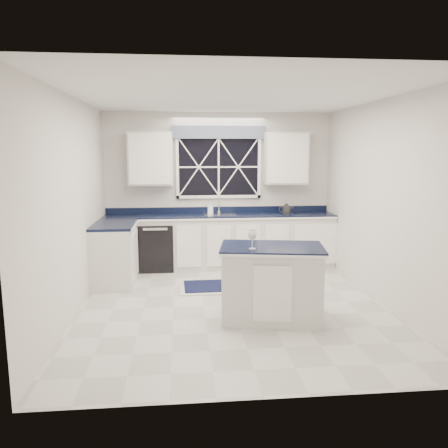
{
  "coord_description": "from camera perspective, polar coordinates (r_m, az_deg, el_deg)",
  "views": [
    {
      "loc": [
        -0.65,
        -5.52,
        2.03
      ],
      "look_at": [
        -0.08,
        0.4,
        1.03
      ],
      "focal_mm": 35.0,
      "sensor_mm": 36.0,
      "label": 1
    }
  ],
  "objects": [
    {
      "name": "soap_bottle",
      "position": [
        7.77,
        -1.77,
        2.2
      ],
      "size": [
        0.1,
        0.11,
        0.2
      ],
      "primitive_type": "imported",
      "rotation": [
        0.0,
        0.0,
        -0.17
      ],
      "color": "silver",
      "rests_on": "countertop"
    },
    {
      "name": "upper_cabinets",
      "position": [
        7.63,
        -0.63,
        8.55
      ],
      "size": [
        3.1,
        0.34,
        0.9
      ],
      "color": "silver",
      "rests_on": "ground"
    },
    {
      "name": "ground",
      "position": [
        5.91,
        1.15,
        -10.54
      ],
      "size": [
        4.5,
        4.5,
        0.0
      ],
      "primitive_type": "plane",
      "color": "beige",
      "rests_on": "ground"
    },
    {
      "name": "dishwasher",
      "position": [
        7.66,
        -8.76,
        -2.81
      ],
      "size": [
        0.6,
        0.58,
        0.82
      ],
      "primitive_type": "cube",
      "color": "black",
      "rests_on": "ground"
    },
    {
      "name": "faucet",
      "position": [
        7.75,
        -0.66,
        2.62
      ],
      "size": [
        0.05,
        0.2,
        0.3
      ],
      "color": "silver",
      "rests_on": "countertop"
    },
    {
      "name": "base_cabinets",
      "position": [
        7.48,
        -2.94,
        -2.68
      ],
      "size": [
        3.99,
        1.6,
        0.9
      ],
      "color": "silver",
      "rests_on": "ground"
    },
    {
      "name": "countertop",
      "position": [
        7.58,
        -0.53,
        1.1
      ],
      "size": [
        3.98,
        0.64,
        0.04
      ],
      "primitive_type": "cube",
      "color": "black",
      "rests_on": "base_cabinets"
    },
    {
      "name": "window",
      "position": [
        7.75,
        -0.7,
        8.05
      ],
      "size": [
        1.65,
        0.09,
        1.26
      ],
      "color": "black",
      "rests_on": "ground"
    },
    {
      "name": "island",
      "position": [
        5.35,
        6.21,
        -7.63
      ],
      "size": [
        1.32,
        0.93,
        0.91
      ],
      "rotation": [
        0.0,
        0.0,
        -0.17
      ],
      "color": "silver",
      "rests_on": "ground"
    },
    {
      "name": "back_wall",
      "position": [
        7.83,
        -0.72,
        4.54
      ],
      "size": [
        4.0,
        0.1,
        2.7
      ],
      "primitive_type": "cube",
      "color": "silver",
      "rests_on": "ground"
    },
    {
      "name": "wine_glass",
      "position": [
        5.03,
        3.72,
        -1.47
      ],
      "size": [
        0.1,
        0.1,
        0.24
      ],
      "color": "silver",
      "rests_on": "island"
    },
    {
      "name": "rug",
      "position": [
        6.67,
        -0.37,
        -8.1
      ],
      "size": [
        1.27,
        0.79,
        0.02
      ],
      "rotation": [
        0.0,
        0.0,
        0.02
      ],
      "color": "beige",
      "rests_on": "ground"
    },
    {
      "name": "kettle",
      "position": [
        7.76,
        8.14,
        2.0
      ],
      "size": [
        0.27,
        0.17,
        0.19
      ],
      "rotation": [
        0.0,
        0.0,
        0.07
      ],
      "color": "#2F2F31",
      "rests_on": "countertop"
    }
  ]
}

